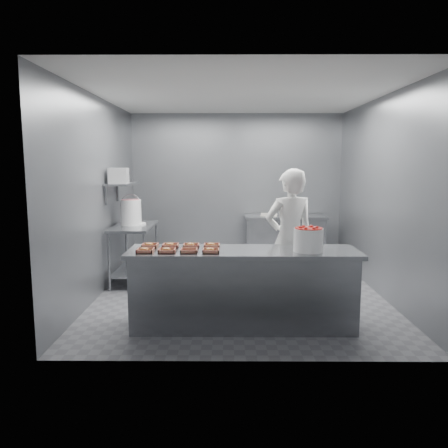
{
  "coord_description": "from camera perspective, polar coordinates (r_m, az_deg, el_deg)",
  "views": [
    {
      "loc": [
        -0.18,
        -6.18,
        1.87
      ],
      "look_at": [
        -0.22,
        -0.2,
        1.03
      ],
      "focal_mm": 35.0,
      "sensor_mm": 36.0,
      "label": 1
    }
  ],
  "objects": [
    {
      "name": "bucket_lid",
      "position": [
        7.07,
        -11.45,
        0.02
      ],
      "size": [
        0.38,
        0.38,
        0.02
      ],
      "primitive_type": "cylinder",
      "rotation": [
        0.0,
        0.0,
        0.21
      ],
      "color": "white",
      "rests_on": "prep_table"
    },
    {
      "name": "appliance",
      "position": [
        6.81,
        -13.59,
        6.15
      ],
      "size": [
        0.29,
        0.33,
        0.23
      ],
      "primitive_type": "cube",
      "rotation": [
        0.0,
        0.0,
        0.08
      ],
      "color": "gray",
      "rests_on": "wall_shelf"
    },
    {
      "name": "glaze_bucket",
      "position": [
        7.01,
        -12.04,
        1.56
      ],
      "size": [
        0.33,
        0.32,
        0.49
      ],
      "color": "white",
      "rests_on": "prep_table"
    },
    {
      "name": "tray_4",
      "position": [
        5.15,
        -9.68,
        -2.76
      ],
      "size": [
        0.19,
        0.18,
        0.06
      ],
      "color": "tan",
      "rests_on": "service_counter"
    },
    {
      "name": "strawberry_tub",
      "position": [
        4.9,
        10.96,
        -1.91
      ],
      "size": [
        0.32,
        0.32,
        0.27
      ],
      "color": "white",
      "rests_on": "service_counter"
    },
    {
      "name": "ceiling",
      "position": [
        6.25,
        2.16,
        16.51
      ],
      "size": [
        4.5,
        4.5,
        0.0
      ],
      "primitive_type": "plane",
      "rotation": [
        3.14,
        0.0,
        0.0
      ],
      "color": "white",
      "rests_on": "wall_back"
    },
    {
      "name": "wall_right",
      "position": [
        6.57,
        19.83,
        3.39
      ],
      "size": [
        0.04,
        4.5,
        2.8
      ],
      "primitive_type": "cube",
      "color": "slate",
      "rests_on": "ground"
    },
    {
      "name": "wall_shelf",
      "position": [
        6.98,
        -13.21,
        5.13
      ],
      "size": [
        0.35,
        0.9,
        0.03
      ],
      "primitive_type": "cube",
      "color": "slate",
      "rests_on": "wall_left"
    },
    {
      "name": "back_counter",
      "position": [
        8.28,
        7.92,
        -1.97
      ],
      "size": [
        1.5,
        0.6,
        0.9
      ],
      "color": "slate",
      "rests_on": "ground"
    },
    {
      "name": "tray_1",
      "position": [
        4.83,
        -7.47,
        -3.43
      ],
      "size": [
        0.19,
        0.18,
        0.06
      ],
      "color": "tan",
      "rests_on": "service_counter"
    },
    {
      "name": "paper_stack",
      "position": [
        8.18,
        5.89,
        1.24
      ],
      "size": [
        0.33,
        0.26,
        0.04
      ],
      "primitive_type": "cube",
      "rotation": [
        0.0,
        0.0,
        -0.13
      ],
      "color": "silver",
      "rests_on": "back_counter"
    },
    {
      "name": "tray_5",
      "position": [
        5.11,
        -7.02,
        -2.78
      ],
      "size": [
        0.19,
        0.18,
        0.06
      ],
      "color": "tan",
      "rests_on": "service_counter"
    },
    {
      "name": "prep_table",
      "position": [
        7.06,
        -11.62,
        -2.63
      ],
      "size": [
        0.6,
        1.2,
        0.9
      ],
      "color": "slate",
      "rests_on": "ground"
    },
    {
      "name": "rag",
      "position": [
        7.45,
        -11.53,
        0.4
      ],
      "size": [
        0.2,
        0.19,
        0.02
      ],
      "primitive_type": "cube",
      "rotation": [
        0.0,
        0.0,
        0.43
      ],
      "color": "#CCB28C",
      "rests_on": "prep_table"
    },
    {
      "name": "wall_left",
      "position": [
        6.46,
        -15.97,
        3.48
      ],
      "size": [
        0.04,
        4.5,
        2.8
      ],
      "primitive_type": "cube",
      "color": "slate",
      "rests_on": "ground"
    },
    {
      "name": "tray_3",
      "position": [
        4.78,
        -1.75,
        -3.46
      ],
      "size": [
        0.19,
        0.18,
        0.06
      ],
      "color": "tan",
      "rests_on": "service_counter"
    },
    {
      "name": "tray_6",
      "position": [
        5.08,
        -4.34,
        -2.8
      ],
      "size": [
        0.19,
        0.18,
        0.06
      ],
      "color": "tan",
      "rests_on": "service_counter"
    },
    {
      "name": "wall_back",
      "position": [
        8.45,
        1.65,
        4.77
      ],
      "size": [
        4.0,
        0.04,
        2.8
      ],
      "primitive_type": "cube",
      "color": "slate",
      "rests_on": "ground"
    },
    {
      "name": "floor",
      "position": [
        6.46,
        2.03,
        -8.87
      ],
      "size": [
        4.5,
        4.5,
        0.0
      ],
      "primitive_type": "plane",
      "color": "#4C4C51",
      "rests_on": "ground"
    },
    {
      "name": "tray_7",
      "position": [
        5.07,
        -1.63,
        -2.81
      ],
      "size": [
        0.19,
        0.18,
        0.06
      ],
      "color": "tan",
      "rests_on": "service_counter"
    },
    {
      "name": "worker",
      "position": [
        5.68,
        8.54,
        -1.96
      ],
      "size": [
        0.75,
        0.6,
        1.8
      ],
      "primitive_type": "imported",
      "rotation": [
        0.0,
        0.0,
        3.43
      ],
      "color": "white",
      "rests_on": "ground"
    },
    {
      "name": "tray_2",
      "position": [
        4.8,
        -4.58,
        -3.48
      ],
      "size": [
        0.19,
        0.18,
        0.04
      ],
      "color": "tan",
      "rests_on": "service_counter"
    },
    {
      "name": "tray_0",
      "position": [
        4.87,
        -10.27,
        -3.4
      ],
      "size": [
        0.19,
        0.18,
        0.06
      ],
      "color": "tan",
      "rests_on": "service_counter"
    },
    {
      "name": "service_counter",
      "position": [
        5.04,
        2.49,
        -8.38
      ],
      "size": [
        2.6,
        0.7,
        0.9
      ],
      "color": "slate",
      "rests_on": "ground"
    }
  ]
}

